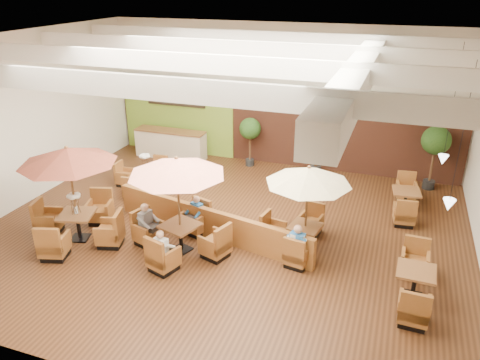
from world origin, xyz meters
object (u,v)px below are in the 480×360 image
at_px(table_5, 405,201).
at_px(topiary_0, 250,131).
at_px(topiary_2, 436,143).
at_px(diner_0, 162,246).
at_px(table_0, 71,178).
at_px(topiary_1, 318,128).
at_px(table_3, 141,176).
at_px(table_2, 305,189).
at_px(diner_1, 196,211).
at_px(table_1, 178,188).
at_px(diner_4, 298,241).
at_px(service_counter, 171,144).
at_px(table_4, 414,284).
at_px(diner_3, 298,241).
at_px(diner_2, 147,220).
at_px(booth_divider, 209,223).

distance_m(table_5, topiary_0, 6.48).
relative_size(topiary_2, diner_0, 3.19).
bearing_deg(table_0, topiary_1, 35.89).
xyz_separation_m(table_3, topiary_2, (9.77, 3.38, 1.29)).
height_order(table_2, diner_1, table_2).
relative_size(table_1, diner_4, 3.80).
distance_m(service_counter, table_4, 11.76).
xyz_separation_m(table_4, diner_3, (-2.89, 0.38, 0.38)).
relative_size(table_2, diner_1, 3.47).
height_order(table_5, diner_3, diner_3).
relative_size(table_0, diner_2, 3.70).
bearing_deg(diner_1, table_5, -125.70).
relative_size(topiary_0, topiary_1, 0.80).
xyz_separation_m(table_1, diner_3, (3.21, 0.32, -1.14)).
distance_m(table_1, table_3, 4.85).
bearing_deg(diner_0, table_5, 55.21).
bearing_deg(diner_4, table_5, 60.63).
xyz_separation_m(topiary_0, topiary_1, (2.66, 0.00, 0.37)).
relative_size(table_3, diner_2, 2.98).
xyz_separation_m(topiary_1, diner_4, (0.76, -6.40, -1.09)).
xyz_separation_m(table_1, table_4, (6.10, -0.06, -1.52)).
relative_size(service_counter, table_1, 1.04).
height_order(topiary_2, diner_2, topiary_2).
height_order(booth_divider, table_1, table_1).
relative_size(topiary_0, diner_0, 2.71).
distance_m(booth_divider, diner_3, 2.84).
bearing_deg(diner_3, table_1, -163.94).
distance_m(table_2, diner_0, 4.02).
relative_size(table_2, diner_4, 3.31).
height_order(table_1, table_4, table_1).
xyz_separation_m(table_4, diner_2, (-7.12, 0.06, 0.39)).
height_order(table_0, topiary_0, table_0).
bearing_deg(diner_2, topiary_1, 161.41).
bearing_deg(topiary_0, diner_2, -96.87).
height_order(table_3, diner_0, table_3).
bearing_deg(table_3, diner_0, -57.10).
distance_m(table_3, diner_2, 4.00).
distance_m(service_counter, topiary_2, 10.26).
height_order(topiary_1, topiary_2, topiary_1).
bearing_deg(diner_4, diner_0, -155.26).
height_order(table_2, diner_0, table_2).
height_order(table_0, diner_3, table_0).
bearing_deg(service_counter, table_0, -85.16).
bearing_deg(diner_0, diner_1, 101.33).
xyz_separation_m(diner_1, diner_3, (3.21, -0.71, 0.02)).
relative_size(diner_2, diner_4, 1.05).
bearing_deg(topiary_1, table_2, -82.69).
relative_size(booth_divider, table_3, 2.77).
distance_m(diner_2, diner_3, 4.24).
height_order(service_counter, booth_divider, service_counter).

